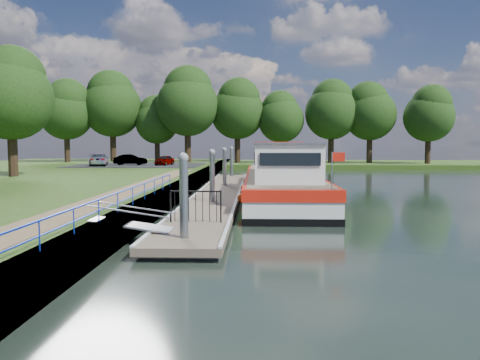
{
  "coord_description": "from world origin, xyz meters",
  "views": [
    {
      "loc": [
        2.16,
        -14.28,
        3.22
      ],
      "look_at": [
        1.35,
        8.98,
        1.4
      ],
      "focal_mm": 35.0,
      "sensor_mm": 36.0,
      "label": 1
    }
  ],
  "objects_px": {
    "barge": "(280,179)",
    "car_b": "(130,160)",
    "car_c": "(99,160)",
    "car_a": "(165,160)",
    "pontoon": "(219,195)"
  },
  "relations": [
    {
      "from": "barge",
      "to": "car_b",
      "type": "bearing_deg",
      "value": 123.63
    },
    {
      "from": "car_a",
      "to": "car_b",
      "type": "height_order",
      "value": "car_b"
    },
    {
      "from": "barge",
      "to": "pontoon",
      "type": "bearing_deg",
      "value": -163.13
    },
    {
      "from": "car_a",
      "to": "car_c",
      "type": "relative_size",
      "value": 0.72
    },
    {
      "from": "pontoon",
      "to": "car_b",
      "type": "distance_m",
      "value": 27.09
    },
    {
      "from": "barge",
      "to": "car_b",
      "type": "xyz_separation_m",
      "value": [
        -15.46,
        23.24,
        0.34
      ]
    },
    {
      "from": "car_a",
      "to": "car_c",
      "type": "distance_m",
      "value": 7.01
    },
    {
      "from": "car_a",
      "to": "car_c",
      "type": "xyz_separation_m",
      "value": [
        -6.84,
        -1.5,
        0.1
      ]
    },
    {
      "from": "pontoon",
      "to": "car_c",
      "type": "distance_m",
      "value": 27.15
    },
    {
      "from": "barge",
      "to": "car_c",
      "type": "height_order",
      "value": "barge"
    },
    {
      "from": "car_a",
      "to": "barge",
      "type": "bearing_deg",
      "value": -51.22
    },
    {
      "from": "barge",
      "to": "car_c",
      "type": "distance_m",
      "value": 28.41
    },
    {
      "from": "car_c",
      "to": "car_a",
      "type": "bearing_deg",
      "value": 177.84
    },
    {
      "from": "barge",
      "to": "car_c",
      "type": "xyz_separation_m",
      "value": [
        -18.44,
        21.61,
        0.39
      ]
    },
    {
      "from": "car_c",
      "to": "car_b",
      "type": "bearing_deg",
      "value": -165.87
    }
  ]
}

